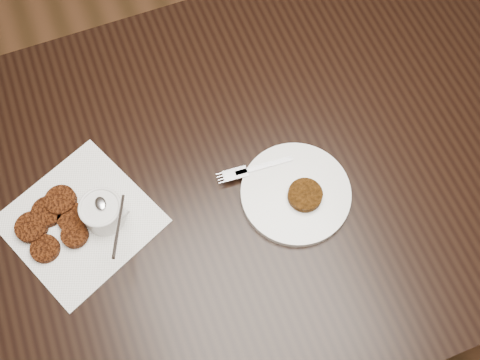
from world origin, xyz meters
name	(u,v)px	position (x,y,z in m)	size (l,w,h in m)	color
floor	(263,296)	(0.00, 0.00, 0.00)	(4.00, 4.00, 0.00)	brown
table	(264,222)	(0.04, 0.12, 0.38)	(1.50, 0.96, 0.75)	black
napkin	(81,221)	(-0.37, 0.14, 0.75)	(0.26, 0.26, 0.00)	white
sauce_ramekin	(99,206)	(-0.32, 0.13, 0.81)	(0.11, 0.11, 0.12)	silver
patty_cluster	(58,222)	(-0.41, 0.15, 0.76)	(0.20, 0.20, 0.02)	#5F280C
plate_with_patty	(296,192)	(0.06, 0.03, 0.77)	(0.23, 0.23, 0.03)	white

